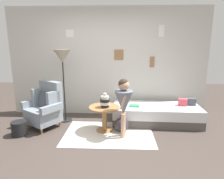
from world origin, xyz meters
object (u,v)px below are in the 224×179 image
object	(u,v)px
armchair	(45,107)
floor_lamp	(62,60)
side_table	(104,113)
person_child	(124,101)
daybed	(156,114)
vase_striped	(105,101)
magazine_basket	(19,128)
demijohn_near	(122,125)
book_on_daybed	(134,106)

from	to	relation	value
armchair	floor_lamp	distance (m)	1.08
side_table	floor_lamp	size ratio (longest dim) A/B	0.38
person_child	daybed	bearing A→B (deg)	44.65
vase_striped	magazine_basket	size ratio (longest dim) A/B	1.02
person_child	demijohn_near	bearing A→B (deg)	96.64
book_on_daybed	demijohn_near	xyz separation A→B (m)	(-0.28, -0.44, -0.27)
book_on_daybed	magazine_basket	size ratio (longest dim) A/B	0.79
daybed	person_child	size ratio (longest dim) A/B	1.71
book_on_daybed	demijohn_near	size ratio (longest dim) A/B	0.59
person_child	magazine_basket	distance (m)	2.10
armchair	magazine_basket	world-z (taller)	armchair
magazine_basket	armchair	bearing A→B (deg)	50.79
vase_striped	magazine_basket	bearing A→B (deg)	-171.59
daybed	person_child	bearing A→B (deg)	-135.35
side_table	armchair	bearing A→B (deg)	172.04
demijohn_near	floor_lamp	bearing A→B (deg)	157.14
vase_striped	floor_lamp	world-z (taller)	floor_lamp
armchair	magazine_basket	bearing A→B (deg)	-129.21
daybed	vase_striped	world-z (taller)	vase_striped
floor_lamp	demijohn_near	bearing A→B (deg)	-22.86
floor_lamp	person_child	distance (m)	1.69
armchair	side_table	distance (m)	1.28
side_table	vase_striped	distance (m)	0.26
floor_lamp	book_on_daybed	size ratio (longest dim) A/B	7.39
armchair	person_child	world-z (taller)	person_child
side_table	person_child	world-z (taller)	person_child
side_table	demijohn_near	xyz separation A→B (m)	(0.35, -0.03, -0.23)
armchair	floor_lamp	world-z (taller)	floor_lamp
daybed	floor_lamp	xyz separation A→B (m)	(-2.07, 0.05, 1.21)
side_table	vase_striped	bearing A→B (deg)	-59.22
side_table	magazine_basket	xyz separation A→B (m)	(-1.64, -0.28, -0.24)
armchair	side_table	xyz separation A→B (m)	(1.27, -0.18, -0.06)
book_on_daybed	magazine_basket	bearing A→B (deg)	-163.18
armchair	magazine_basket	size ratio (longest dim) A/B	3.46
armchair	vase_striped	bearing A→B (deg)	-9.26
person_child	magazine_basket	xyz separation A→B (m)	(-2.02, -0.01, -0.58)
magazine_basket	book_on_daybed	bearing A→B (deg)	16.82
magazine_basket	side_table	bearing A→B (deg)	9.62
daybed	side_table	size ratio (longest dim) A/B	3.11
floor_lamp	book_on_daybed	xyz separation A→B (m)	(1.58, -0.11, -0.99)
vase_striped	demijohn_near	distance (m)	0.59
armchair	magazine_basket	xyz separation A→B (m)	(-0.37, -0.45, -0.30)
armchair	person_child	size ratio (longest dim) A/B	0.86
daybed	side_table	xyz separation A→B (m)	(-1.13, -0.47, 0.18)
daybed	person_child	world-z (taller)	person_child
armchair	demijohn_near	distance (m)	1.66
side_table	person_child	distance (m)	0.58
daybed	book_on_daybed	distance (m)	0.54
book_on_daybed	daybed	bearing A→B (deg)	7.15
vase_striped	armchair	bearing A→B (deg)	170.74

